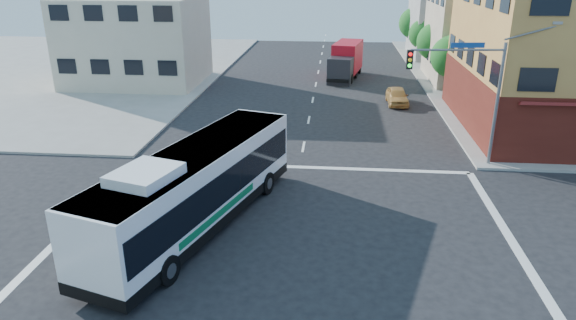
{
  "coord_description": "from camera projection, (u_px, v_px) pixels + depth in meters",
  "views": [
    {
      "loc": [
        1.92,
        -17.65,
        10.91
      ],
      "look_at": [
        -0.15,
        4.17,
        2.47
      ],
      "focal_mm": 32.0,
      "sensor_mm": 36.0,
      "label": 1
    }
  ],
  "objects": [
    {
      "name": "box_truck",
      "position": [
        346.0,
        61.0,
        51.38
      ],
      "size": [
        3.65,
        8.0,
        3.48
      ],
      "rotation": [
        0.0,
        0.0,
        -0.19
      ],
      "color": "#242429",
      "rests_on": "ground"
    },
    {
      "name": "street_tree_a",
      "position": [
        453.0,
        54.0,
        44.1
      ],
      "size": [
        3.6,
        3.6,
        5.53
      ],
      "color": "#3A2815",
      "rests_on": "ground"
    },
    {
      "name": "building_east_near",
      "position": [
        496.0,
        35.0,
        48.95
      ],
      "size": [
        12.06,
        10.06,
        9.0
      ],
      "color": "beige",
      "rests_on": "ground"
    },
    {
      "name": "signal_mast_ne",
      "position": [
        469.0,
        80.0,
        27.77
      ],
      "size": [
        7.91,
        1.13,
        8.07
      ],
      "color": "slate",
      "rests_on": "ground"
    },
    {
      "name": "transit_bus",
      "position": [
        197.0,
        186.0,
        22.09
      ],
      "size": [
        6.64,
        13.5,
        3.93
      ],
      "rotation": [
        0.0,
        0.0,
        -0.3
      ],
      "color": "black",
      "rests_on": "ground"
    },
    {
      "name": "ground",
      "position": [
        282.0,
        255.0,
        20.49
      ],
      "size": [
        120.0,
        120.0,
        0.0
      ],
      "primitive_type": "plane",
      "color": "black",
      "rests_on": "ground"
    },
    {
      "name": "parked_car",
      "position": [
        397.0,
        96.0,
        42.17
      ],
      "size": [
        1.69,
        4.04,
        1.37
      ],
      "primitive_type": "imported",
      "rotation": [
        0.0,
        0.0,
        0.02
      ],
      "color": "#C99448",
      "rests_on": "ground"
    },
    {
      "name": "building_east_far",
      "position": [
        464.0,
        15.0,
        61.78
      ],
      "size": [
        12.06,
        10.06,
        10.0
      ],
      "color": "#ABABA5",
      "rests_on": "ground"
    },
    {
      "name": "street_tree_d",
      "position": [
        415.0,
        21.0,
        66.29
      ],
      "size": [
        4.0,
        4.0,
        6.03
      ],
      "color": "#3A2815",
      "rests_on": "ground"
    },
    {
      "name": "building_west",
      "position": [
        136.0,
        41.0,
        48.4
      ],
      "size": [
        12.06,
        10.06,
        8.0
      ],
      "color": "beige",
      "rests_on": "ground"
    },
    {
      "name": "street_tree_c",
      "position": [
        425.0,
        32.0,
        59.01
      ],
      "size": [
        3.4,
        3.4,
        5.29
      ],
      "color": "#3A2815",
      "rests_on": "ground"
    },
    {
      "name": "street_tree_b",
      "position": [
        437.0,
        39.0,
        51.47
      ],
      "size": [
        3.8,
        3.8,
        5.79
      ],
      "color": "#3A2815",
      "rests_on": "ground"
    }
  ]
}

